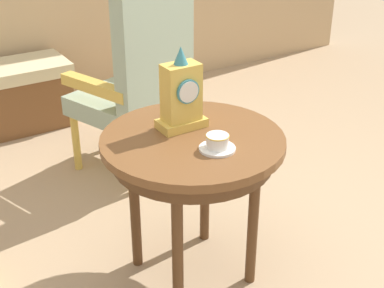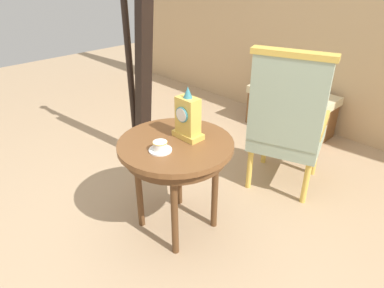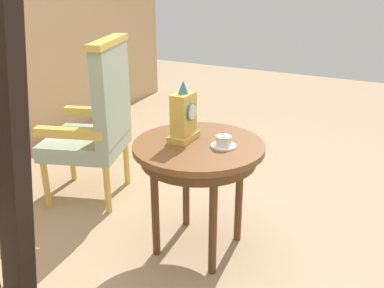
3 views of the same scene
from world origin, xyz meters
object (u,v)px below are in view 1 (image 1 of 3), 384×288
(window_bench, at_px, (1,99))
(side_table, at_px, (193,155))
(mantel_clock, at_px, (181,96))
(teacup_left, at_px, (217,143))
(armchair, at_px, (140,75))

(window_bench, bearing_deg, side_table, -81.01)
(mantel_clock, bearing_deg, side_table, -95.03)
(teacup_left, relative_size, mantel_clock, 0.41)
(side_table, relative_size, window_bench, 0.80)
(teacup_left, height_order, window_bench, teacup_left)
(side_table, xyz_separation_m, mantel_clock, (0.01, 0.10, 0.21))
(side_table, xyz_separation_m, teacup_left, (0.02, -0.14, 0.11))
(teacup_left, distance_m, mantel_clock, 0.26)
(side_table, height_order, window_bench, side_table)
(mantel_clock, xyz_separation_m, window_bench, (-0.31, 1.80, -0.58))
(mantel_clock, relative_size, window_bench, 0.37)
(side_table, bearing_deg, window_bench, 98.99)
(side_table, distance_m, armchair, 0.93)
(armchair, bearing_deg, mantel_clock, -105.53)
(side_table, xyz_separation_m, window_bench, (-0.30, 1.90, -0.36))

